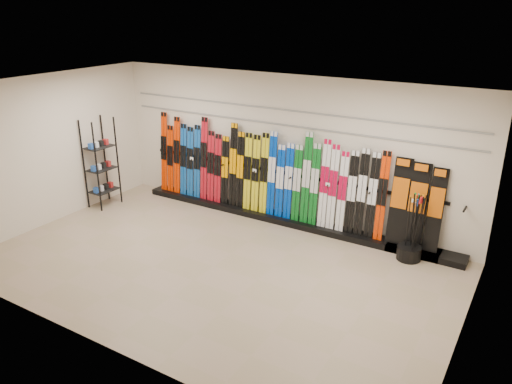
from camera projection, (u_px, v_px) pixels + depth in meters
The scene contains 13 objects.
floor at pixel (214, 266), 8.62m from camera, with size 8.00×8.00×0.00m, color tan.
back_wall at pixel (284, 149), 10.09m from camera, with size 8.00×8.00×0.00m, color beige.
left_wall at pixel (50, 150), 10.03m from camera, with size 5.00×5.00×0.00m, color beige.
right_wall at pixel (474, 242), 6.16m from camera, with size 5.00×5.00×0.00m, color beige.
ceiling at pixel (208, 92), 7.56m from camera, with size 8.00×8.00×0.00m, color silver.
ski_rack_base at pixel (287, 220), 10.32m from camera, with size 8.00×0.40×0.12m, color black.
skis at pixel (260, 174), 10.35m from camera, with size 5.37×0.18×1.84m.
snowboards at pixel (416, 205), 8.86m from camera, with size 0.94×0.24×1.59m.
accessory_rack at pixel (101, 163), 10.92m from camera, with size 0.40×0.60×1.98m, color black.
pole_bin at pixel (409, 253), 8.82m from camera, with size 0.42×0.42×0.25m, color black.
ski_poles at pixel (414, 227), 8.68m from camera, with size 0.25×0.39×1.18m.
slatwall_rail_0 at pixel (284, 125), 9.90m from camera, with size 7.60×0.02×0.03m, color gray.
slatwall_rail_1 at pixel (284, 110), 9.79m from camera, with size 7.60×0.02×0.03m, color gray.
Camera 1 is at (4.56, -6.13, 4.25)m, focal length 35.00 mm.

